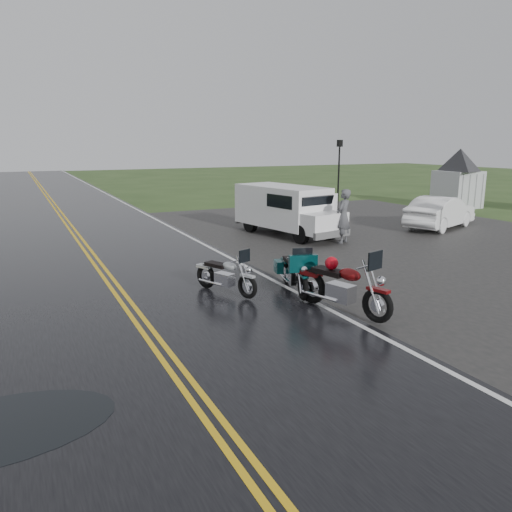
{
  "coord_description": "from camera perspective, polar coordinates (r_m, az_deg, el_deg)",
  "views": [
    {
      "loc": [
        -2.04,
        -7.93,
        3.52
      ],
      "look_at": [
        2.8,
        2.0,
        1.0
      ],
      "focal_mm": 35.0,
      "sensor_mm": 36.0,
      "label": 1
    }
  ],
  "objects": [
    {
      "name": "ground",
      "position": [
        8.91,
        -10.8,
        -10.66
      ],
      "size": [
        120.0,
        120.0,
        0.0
      ],
      "primitive_type": "plane",
      "color": "#2D471E",
      "rests_on": "ground"
    },
    {
      "name": "road",
      "position": [
        18.38,
        -19.12,
        1.16
      ],
      "size": [
        8.0,
        100.0,
        0.04
      ],
      "primitive_type": "cube",
      "color": "black",
      "rests_on": "ground"
    },
    {
      "name": "parking_pad",
      "position": [
        18.69,
        18.92,
        1.35
      ],
      "size": [
        14.0,
        24.0,
        0.03
      ],
      "primitive_type": "cube",
      "color": "black",
      "rests_on": "ground"
    },
    {
      "name": "visitor_center",
      "position": [
        29.73,
        22.23,
        9.77
      ],
      "size": [
        16.0,
        10.0,
        4.8
      ],
      "primitive_type": null,
      "color": "#A8AAAD",
      "rests_on": "ground"
    },
    {
      "name": "motorcycle_red",
      "position": [
        9.97,
        13.79,
        -3.97
      ],
      "size": [
        1.47,
        2.51,
        1.4
      ],
      "primitive_type": null,
      "rotation": [
        0.0,
        0.0,
        0.27
      ],
      "color": "#610B0D",
      "rests_on": "ground"
    },
    {
      "name": "motorcycle_teal",
      "position": [
        11.14,
        5.43,
        -2.43
      ],
      "size": [
        1.23,
        2.13,
        1.19
      ],
      "primitive_type": null,
      "rotation": [
        0.0,
        0.0,
        -0.26
      ],
      "color": "#043233",
      "rests_on": "ground"
    },
    {
      "name": "motorcycle_silver",
      "position": [
        11.23,
        -0.99,
        -2.46
      ],
      "size": [
        1.36,
        2.0,
        1.11
      ],
      "primitive_type": null,
      "rotation": [
        0.0,
        0.0,
        0.4
      ],
      "color": "#A6ABAE",
      "rests_on": "ground"
    },
    {
      "name": "van_white",
      "position": [
        17.51,
        5.2,
        4.42
      ],
      "size": [
        2.77,
        5.18,
        1.93
      ],
      "primitive_type": null,
      "rotation": [
        0.0,
        0.0,
        0.2
      ],
      "color": "white",
      "rests_on": "ground"
    },
    {
      "name": "person_at_van",
      "position": [
        17.85,
        9.95,
        4.4
      ],
      "size": [
        0.83,
        0.76,
        1.91
      ],
      "primitive_type": "imported",
      "rotation": [
        0.0,
        0.0,
        3.71
      ],
      "color": "#4A4B4F",
      "rests_on": "ground"
    },
    {
      "name": "sedan_white",
      "position": [
        22.12,
        20.32,
        4.64
      ],
      "size": [
        4.26,
        2.75,
        1.33
      ],
      "primitive_type": "imported",
      "rotation": [
        0.0,
        0.0,
        1.94
      ],
      "color": "white",
      "rests_on": "ground"
    },
    {
      "name": "lamp_post_far_right",
      "position": [
        26.78,
        9.42,
        9.11
      ],
      "size": [
        0.32,
        0.32,
        3.69
      ],
      "primitive_type": null,
      "color": "black",
      "rests_on": "ground"
    }
  ]
}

